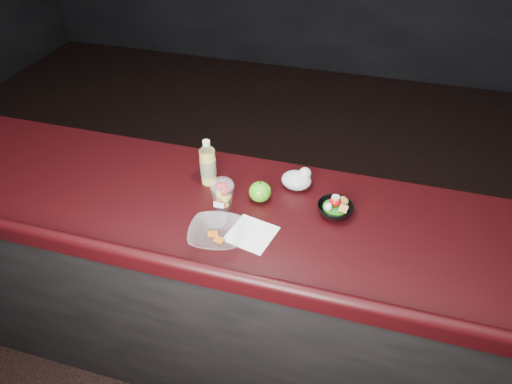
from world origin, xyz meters
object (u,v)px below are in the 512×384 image
at_px(fruit_cup, 222,193).
at_px(green_apple, 260,192).
at_px(snack_bowl, 335,208).
at_px(takeout_bowl, 216,234).
at_px(lemonade_bottle, 208,165).

distance_m(fruit_cup, green_apple, 0.15).
height_order(fruit_cup, snack_bowl, fruit_cup).
relative_size(snack_bowl, takeout_bowl, 0.60).
height_order(fruit_cup, green_apple, fruit_cup).
bearing_deg(takeout_bowl, snack_bowl, 33.54).
relative_size(green_apple, takeout_bowl, 0.40).
relative_size(fruit_cup, takeout_bowl, 0.58).
xyz_separation_m(lemonade_bottle, takeout_bowl, (0.15, -0.31, -0.06)).
bearing_deg(snack_bowl, lemonade_bottle, 174.13).
bearing_deg(lemonade_bottle, snack_bowl, -5.87).
relative_size(lemonade_bottle, fruit_cup, 1.52).
bearing_deg(green_apple, snack_bowl, -0.02).
distance_m(fruit_cup, snack_bowl, 0.44).
xyz_separation_m(snack_bowl, takeout_bowl, (-0.39, -0.26, -0.00)).
xyz_separation_m(green_apple, takeout_bowl, (-0.09, -0.26, -0.02)).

